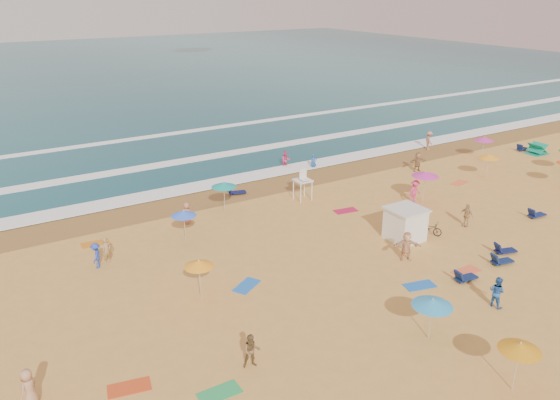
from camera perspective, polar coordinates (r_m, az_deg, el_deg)
ground at (r=33.76m, az=6.94°, el=-5.20°), size 220.00×220.00×0.00m
ocean at (r=110.14m, az=-21.67°, el=12.15°), size 220.00×140.00×0.18m
wet_sand at (r=43.38m, az=-3.25°, el=1.12°), size 220.00×220.00×0.00m
surf_foam at (r=50.90m, az=-7.99°, el=4.16°), size 200.00×18.70×0.05m
cabana at (r=35.39m, az=12.94°, el=-2.53°), size 2.00×2.00×2.00m
cabana_roof at (r=34.99m, az=13.08°, el=-0.94°), size 2.20×2.20×0.12m
bicycle at (r=36.70m, az=15.33°, el=-2.83°), size 1.23×1.77×0.88m
lifeguard_stand at (r=40.89m, az=2.38°, el=1.41°), size 1.20×1.20×2.10m
beach_umbrellas at (r=31.94m, az=8.54°, el=-2.71°), size 54.86×25.95×0.75m
loungers at (r=34.03m, az=14.98°, el=-5.28°), size 45.09×24.75×0.34m
towels at (r=33.34m, az=8.56°, el=-5.62°), size 36.70×17.21×0.03m
beachgoers at (r=38.26m, az=5.88°, el=-0.53°), size 41.38×25.63×2.10m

